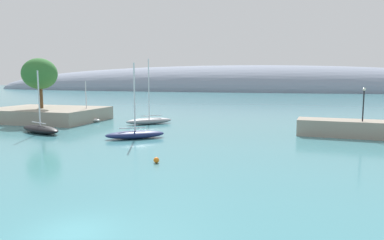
# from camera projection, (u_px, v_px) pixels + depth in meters

# --- Properties ---
(water) EXTENTS (600.00, 600.00, 0.00)m
(water) POSITION_uv_depth(u_px,v_px,m) (73.00, 233.00, 16.48)
(water) COLOR teal
(water) RESTS_ON ground
(shore_outcrop) EXTENTS (18.43, 13.20, 2.21)m
(shore_outcrop) POSITION_uv_depth(u_px,v_px,m) (46.00, 114.00, 60.17)
(shore_outcrop) COLOR gray
(shore_outcrop) RESTS_ON ground
(tree_clump_shore) EXTENTS (5.77, 5.77, 8.45)m
(tree_clump_shore) POSITION_uv_depth(u_px,v_px,m) (40.00, 74.00, 58.81)
(tree_clump_shore) COLOR brown
(tree_clump_shore) RESTS_ON shore_outcrop
(distant_ridge) EXTENTS (333.24, 56.48, 30.20)m
(distant_ridge) POSITION_uv_depth(u_px,v_px,m) (228.00, 91.00, 211.47)
(distant_ridge) COLOR gray
(distant_ridge) RESTS_ON ground
(sailboat_navy_near_shore) EXTENTS (7.21, 5.92, 9.13)m
(sailboat_navy_near_shore) POSITION_uv_depth(u_px,v_px,m) (135.00, 134.00, 42.37)
(sailboat_navy_near_shore) COLOR navy
(sailboat_navy_near_shore) RESTS_ON water
(sailboat_grey_mid_mooring) EXTENTS (6.99, 6.51, 10.33)m
(sailboat_grey_mid_mooring) POSITION_uv_depth(u_px,v_px,m) (149.00, 121.00, 55.74)
(sailboat_grey_mid_mooring) COLOR gray
(sailboat_grey_mid_mooring) RESTS_ON water
(sailboat_black_outer_mooring) EXTENTS (8.16, 5.12, 8.30)m
(sailboat_black_outer_mooring) POSITION_uv_depth(u_px,v_px,m) (40.00, 129.00, 46.62)
(sailboat_black_outer_mooring) COLOR black
(sailboat_black_outer_mooring) RESTS_ON water
(sailboat_white_end_of_line) EXTENTS (6.46, 3.74, 6.80)m
(sailboat_white_end_of_line) POSITION_uv_depth(u_px,v_px,m) (87.00, 119.00, 59.42)
(sailboat_white_end_of_line) COLOR white
(sailboat_white_end_of_line) RESTS_ON water
(mooring_buoy_orange) EXTENTS (0.50, 0.50, 0.50)m
(mooring_buoy_orange) POSITION_uv_depth(u_px,v_px,m) (156.00, 160.00, 30.08)
(mooring_buoy_orange) COLOR orange
(mooring_buoy_orange) RESTS_ON water
(harbor_lamp_post) EXTENTS (0.36, 0.36, 4.09)m
(harbor_lamp_post) POSITION_uv_depth(u_px,v_px,m) (364.00, 101.00, 42.06)
(harbor_lamp_post) COLOR black
(harbor_lamp_post) RESTS_ON breakwater_rocks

